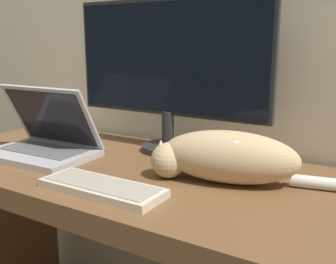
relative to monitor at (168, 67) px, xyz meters
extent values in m
cube|color=brown|center=(-0.03, -0.21, -0.31)|extent=(1.35, 0.61, 0.06)
cylinder|color=#282828|center=(0.00, 0.00, -0.27)|extent=(0.17, 0.17, 0.02)
cylinder|color=#282828|center=(0.00, 0.00, -0.20)|extent=(0.04, 0.04, 0.11)
cube|color=#282828|center=(0.00, 0.00, 0.03)|extent=(0.70, 0.02, 0.37)
cube|color=black|center=(0.00, -0.01, 0.03)|extent=(0.67, 0.01, 0.35)
cube|color=#B7B7BC|center=(-0.31, -0.28, -0.27)|extent=(0.34, 0.24, 0.02)
cube|color=slate|center=(-0.31, -0.26, -0.26)|extent=(0.28, 0.13, 0.00)
cube|color=#B7B7BC|center=(-0.31, -0.22, -0.16)|extent=(0.34, 0.12, 0.20)
cube|color=black|center=(-0.31, -0.22, -0.16)|extent=(0.31, 0.10, 0.18)
cube|color=beige|center=(0.06, -0.40, -0.27)|extent=(0.32, 0.12, 0.02)
cube|color=#ABA393|center=(0.06, -0.40, -0.26)|extent=(0.30, 0.09, 0.00)
ellipsoid|color=#D1B284|center=(0.29, -0.18, -0.21)|extent=(0.38, 0.21, 0.14)
ellipsoid|color=white|center=(0.31, -0.18, -0.17)|extent=(0.18, 0.14, 0.05)
sphere|color=#D1B284|center=(0.14, -0.23, -0.23)|extent=(0.10, 0.10, 0.10)
cone|color=white|center=(0.12, -0.23, -0.19)|extent=(0.03, 0.03, 0.03)
cone|color=white|center=(0.16, -0.22, -0.19)|extent=(0.03, 0.03, 0.03)
cylinder|color=white|center=(0.53, -0.11, -0.26)|extent=(0.19, 0.07, 0.03)
camera|label=1|loc=(0.66, -1.09, 0.08)|focal=42.00mm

